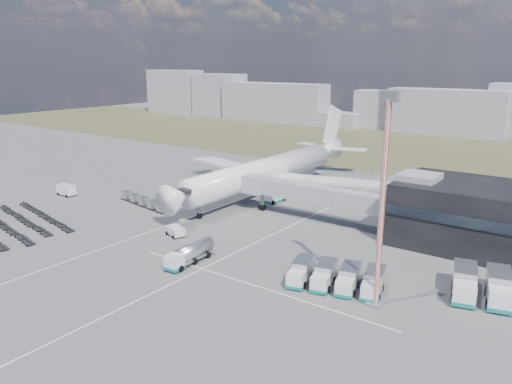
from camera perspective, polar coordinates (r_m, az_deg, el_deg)
The scene contains 16 objects.
ground at distance 87.64m, azimuth -10.45°, elevation -4.47°, with size 420.00×420.00×0.00m, color #565659.
grass_strip at distance 179.44m, azimuth 15.86°, elevation 5.09°, with size 420.00×90.00×0.01m, color #4B482D.
lane_markings at distance 83.29m, azimuth -4.27°, elevation -5.29°, with size 47.12×110.00×0.01m.
terminal at distance 84.71m, azimuth 25.84°, elevation -2.70°, with size 30.40×16.40×11.00m.
jet_bridge at distance 92.00m, azimuth 5.63°, elevation -0.07°, with size 30.30×3.80×7.05m.
airliner at distance 110.04m, azimuth 1.67°, elevation 2.59°, with size 51.59×64.53×17.62m.
skyline at distance 219.22m, azimuth 15.92°, elevation 9.26°, with size 307.43×21.72×23.45m.
fuel_tanker at distance 73.48m, azimuth -7.58°, elevation -7.00°, with size 2.71×8.97×2.87m.
pushback_tug at distance 84.93m, azimuth -9.18°, elevation -4.48°, with size 3.54×1.99×1.57m, color white.
utility_van at distance 116.18m, azimuth -20.87°, elevation 0.19°, with size 4.51×2.04×2.39m, color white.
catering_truck at distance 103.91m, azimuth 2.25°, elevation -0.44°, with size 2.56×5.51×2.47m.
service_trucks_near at distance 66.31m, azimuth 9.16°, elevation -9.56°, with size 12.99×9.18×2.61m.
service_trucks_far at distance 68.41m, azimuth 24.37°, elevation -9.68°, with size 8.37×9.33×3.21m.
uld_row at distance 103.30m, azimuth -12.73°, elevation -1.04°, with size 15.48×4.12×1.69m.
baggage_dollies at distance 100.61m, azimuth -26.16°, elevation -3.07°, with size 28.81×17.23×0.64m.
floodlight_mast at distance 58.80m, azimuth 14.22°, elevation -1.27°, with size 2.43×1.96×25.42m.
Camera 1 is at (60.64, -56.45, 28.57)m, focal length 35.00 mm.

